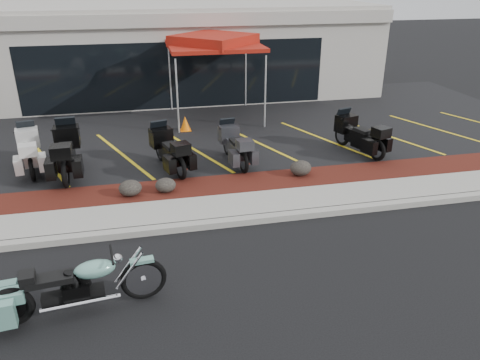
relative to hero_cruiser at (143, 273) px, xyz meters
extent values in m
plane|color=black|center=(1.73, 1.36, -0.53)|extent=(90.00, 90.00, 0.00)
cube|color=gray|center=(1.73, 2.26, -0.45)|extent=(24.00, 0.25, 0.15)
cube|color=gray|center=(1.73, 2.96, -0.45)|extent=(24.00, 1.20, 0.15)
cube|color=#38140C|center=(1.73, 4.16, -0.45)|extent=(24.00, 1.20, 0.16)
cube|color=black|center=(1.73, 9.56, -0.45)|extent=(26.00, 9.60, 0.15)
cube|color=#ACA49B|center=(1.73, 15.86, 1.47)|extent=(18.00, 8.00, 4.00)
cube|color=black|center=(1.73, 11.88, 0.97)|extent=(12.00, 0.06, 2.60)
cube|color=#ACA49B|center=(1.73, 11.85, 3.07)|extent=(18.00, 0.30, 0.50)
ellipsoid|color=black|center=(-0.22, 3.97, -0.17)|extent=(0.57, 0.47, 0.40)
ellipsoid|color=black|center=(0.65, 4.00, -0.18)|extent=(0.52, 0.43, 0.37)
ellipsoid|color=black|center=(4.34, 4.29, -0.16)|extent=(0.59, 0.49, 0.42)
cone|color=orange|center=(1.68, 8.96, -0.12)|extent=(0.39, 0.39, 0.51)
cylinder|color=silver|center=(1.03, 9.35, 0.89)|extent=(0.06, 0.06, 2.53)
cylinder|color=silver|center=(3.94, 8.35, 0.89)|extent=(0.06, 0.06, 2.53)
cylinder|color=silver|center=(2.02, 12.26, 0.89)|extent=(0.06, 0.06, 2.53)
cylinder|color=silver|center=(4.93, 11.27, 0.89)|extent=(0.06, 0.06, 2.53)
cube|color=maroon|center=(2.98, 10.31, 2.32)|extent=(4.19, 4.19, 0.13)
cube|color=maroon|center=(2.98, 10.31, 2.50)|extent=(3.24, 3.24, 0.38)
camera|label=1|loc=(0.21, -6.89, 4.75)|focal=35.00mm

